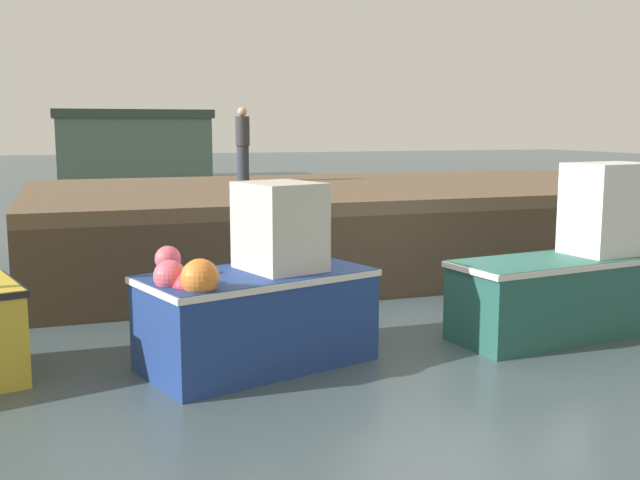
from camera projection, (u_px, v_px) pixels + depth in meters
name	position (u px, v px, depth m)	size (l,w,h in m)	color
ground	(437.00, 337.00, 11.31)	(120.00, 160.00, 0.10)	#3D4C51
pier	(373.00, 199.00, 16.67)	(14.77, 7.71, 1.79)	brown
fishing_boat_near_right	(258.00, 301.00, 9.69)	(3.26, 2.31, 2.38)	navy
fishing_boat_mid	(586.00, 276.00, 11.31)	(4.38, 1.80, 2.55)	#23564C
dockworker	(243.00, 144.00, 17.92)	(0.34, 0.34, 1.77)	#2D3342
warehouse	(132.00, 144.00, 45.44)	(9.09, 6.23, 4.11)	#4C6656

